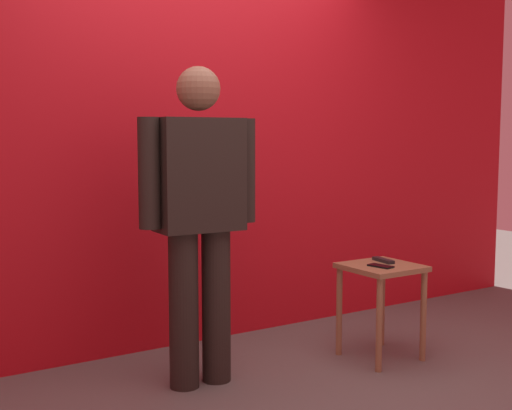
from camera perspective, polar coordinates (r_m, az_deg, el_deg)
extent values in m
plane|color=#59544F|center=(3.37, 5.51, -16.99)|extent=(12.00, 12.00, 0.00)
cube|color=red|center=(4.23, -5.44, 6.33)|extent=(5.85, 0.12, 2.69)
cylinder|color=black|center=(3.51, -6.24, -8.99)|extent=(0.16, 0.16, 0.82)
cylinder|color=black|center=(3.58, -3.45, -8.64)|extent=(0.16, 0.16, 0.82)
cube|color=black|center=(3.43, -4.93, 2.62)|extent=(0.46, 0.24, 0.58)
cube|color=#2D4784|center=(3.54, -5.74, 3.18)|extent=(0.13, 0.02, 0.49)
cube|color=silver|center=(3.55, -5.78, 2.90)|extent=(0.04, 0.01, 0.44)
cylinder|color=black|center=(3.33, -9.19, 2.72)|extent=(0.11, 0.11, 0.55)
cylinder|color=black|center=(3.56, -0.95, 2.99)|extent=(0.11, 0.11, 0.55)
sphere|color=brown|center=(3.44, -4.99, 9.96)|extent=(0.23, 0.23, 0.23)
cube|color=olive|center=(3.98, 10.76, -5.28)|extent=(0.41, 0.41, 0.03)
cylinder|color=olive|center=(3.80, 10.56, -10.15)|extent=(0.04, 0.04, 0.53)
cylinder|color=olive|center=(4.04, 14.21, -9.27)|extent=(0.04, 0.04, 0.53)
cylinder|color=olive|center=(4.05, 7.17, -9.09)|extent=(0.04, 0.04, 0.53)
cylinder|color=olive|center=(4.28, 10.80, -8.35)|extent=(0.04, 0.04, 0.53)
cube|color=black|center=(3.91, 10.68, -5.19)|extent=(0.10, 0.16, 0.01)
cube|color=black|center=(4.06, 10.90, -4.69)|extent=(0.07, 0.17, 0.02)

